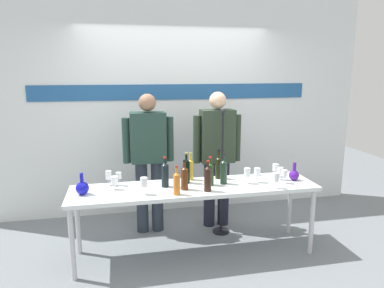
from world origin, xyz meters
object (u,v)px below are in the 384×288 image
(wine_bottle_0, at_px, (165,174))
(wine_glass_right_4, at_px, (247,173))
(decanter_blue_left, at_px, (82,188))
(microphone_stand, at_px, (222,193))
(wine_bottle_6, at_px, (177,182))
(wine_bottle_7, at_px, (210,173))
(wine_glass_right_3, at_px, (276,168))
(wine_bottle_1, at_px, (208,178))
(wine_bottle_5, at_px, (224,171))
(presenter_right, at_px, (217,151))
(display_table, at_px, (195,192))
(wine_glass_left_3, at_px, (109,175))
(wine_glass_left_0, at_px, (114,180))
(wine_bottle_4, at_px, (190,168))
(wine_glass_right_1, at_px, (280,171))
(wine_glass_left_2, at_px, (119,176))
(wine_glass_right_0, at_px, (257,172))
(wine_glass_right_2, at_px, (284,173))
(wine_bottle_3, at_px, (219,167))
(wine_bottle_2, at_px, (186,170))
(decanter_blue_right, at_px, (294,175))
(wine_bottle_8, at_px, (185,177))
(wine_glass_right_5, at_px, (276,178))
(presenter_left, at_px, (149,155))
(wine_glass_left_1, at_px, (144,182))

(wine_bottle_0, distance_m, wine_glass_right_4, 0.87)
(decanter_blue_left, height_order, microphone_stand, microphone_stand)
(wine_bottle_0, height_order, wine_glass_right_4, wine_bottle_0)
(wine_bottle_6, relative_size, wine_bottle_7, 0.95)
(wine_glass_right_3, height_order, wine_glass_right_4, wine_glass_right_4)
(wine_bottle_1, distance_m, wine_bottle_5, 0.29)
(presenter_right, bearing_deg, wine_bottle_5, -99.33)
(display_table, xyz_separation_m, wine_glass_left_3, (-0.87, 0.22, 0.17))
(microphone_stand, bearing_deg, wine_glass_left_0, -163.90)
(wine_bottle_4, bearing_deg, wine_glass_right_1, -11.92)
(microphone_stand, bearing_deg, decanter_blue_left, -164.03)
(wine_bottle_5, bearing_deg, microphone_stand, 75.63)
(wine_bottle_6, xyz_separation_m, wine_glass_left_0, (-0.59, 0.27, -0.03))
(wine_bottle_0, bearing_deg, wine_bottle_5, -2.81)
(wine_glass_left_2, distance_m, wine_glass_right_1, 1.74)
(presenter_right, xyz_separation_m, wine_glass_left_0, (-1.23, -0.58, -0.11))
(wine_bottle_4, relative_size, wine_glass_right_0, 1.91)
(wine_glass_right_2, xyz_separation_m, wine_glass_right_4, (-0.39, 0.08, 0.01))
(wine_bottle_4, bearing_deg, wine_bottle_3, -2.61)
(wine_bottle_2, height_order, wine_glass_left_2, wine_bottle_2)
(decanter_blue_right, height_order, presenter_right, presenter_right)
(wine_bottle_3, relative_size, microphone_stand, 0.21)
(wine_bottle_4, height_order, wine_glass_right_3, wine_bottle_4)
(wine_bottle_5, distance_m, wine_glass_right_3, 0.66)
(wine_bottle_5, bearing_deg, display_table, -175.65)
(presenter_right, distance_m, wine_glass_right_4, 0.69)
(decanter_blue_right, relative_size, wine_bottle_8, 0.64)
(wine_bottle_6, relative_size, wine_glass_right_5, 1.80)
(wine_bottle_1, distance_m, wine_glass_left_3, 1.04)
(presenter_left, bearing_deg, wine_glass_right_3, -19.93)
(decanter_blue_right, relative_size, wine_glass_left_0, 1.44)
(decanter_blue_left, xyz_separation_m, wine_glass_right_3, (2.08, 0.16, 0.03))
(wine_bottle_7, bearing_deg, wine_glass_left_1, -168.14)
(decanter_blue_right, distance_m, presenter_left, 1.67)
(wine_bottle_3, height_order, wine_glass_right_1, wine_bottle_3)
(presenter_right, distance_m, microphone_stand, 0.51)
(display_table, relative_size, wine_bottle_2, 7.67)
(decanter_blue_right, distance_m, wine_glass_left_0, 1.92)
(wine_bottle_2, relative_size, wine_glass_left_1, 1.95)
(wine_bottle_2, height_order, wine_bottle_6, wine_bottle_2)
(wine_glass_left_0, height_order, wine_glass_right_5, wine_glass_right_5)
(presenter_right, bearing_deg, presenter_left, 180.00)
(wine_bottle_4, bearing_deg, wine_bottle_5, -33.07)
(wine_bottle_2, relative_size, microphone_stand, 0.22)
(display_table, bearing_deg, microphone_stand, 45.45)
(wine_glass_right_0, bearing_deg, wine_glass_left_0, 177.12)
(wine_glass_left_0, bearing_deg, wine_bottle_5, -2.27)
(wine_glass_right_2, relative_size, wine_glass_right_5, 0.91)
(wine_bottle_8, distance_m, wine_glass_right_5, 0.93)
(wine_bottle_6, height_order, wine_glass_right_1, wine_bottle_6)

